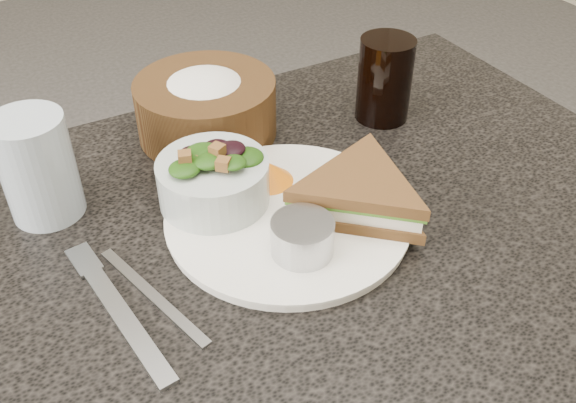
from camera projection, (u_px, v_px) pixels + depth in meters
The scene contains 10 objects.
dinner_plate at pixel (288, 217), 0.75m from camera, with size 0.28×0.28×0.01m, color white.
sandwich at pixel (359, 194), 0.73m from camera, with size 0.18×0.18×0.05m, color #4F3117, non-canonical shape.
salad_bowl at pixel (213, 174), 0.74m from camera, with size 0.13×0.13×0.08m, color #ADB8B2, non-canonical shape.
dressing_ramekin at pixel (302, 237), 0.68m from camera, with size 0.07×0.07×0.04m, color #ACAEB2.
orange_wedge at pixel (269, 172), 0.79m from camera, with size 0.06×0.06×0.03m, color orange.
fork at pixel (123, 317), 0.64m from camera, with size 0.02×0.20×0.01m, color #AEB0B3.
knife at pixel (153, 295), 0.66m from camera, with size 0.01×0.18×0.00m, color #969697.
bread_basket at pixel (205, 99), 0.87m from camera, with size 0.19×0.19×0.11m, color #443016, non-canonical shape.
cola_glass at pixel (385, 76), 0.90m from camera, with size 0.08×0.08×0.13m, color black, non-canonical shape.
water_glass at pixel (38, 167), 0.73m from camera, with size 0.08×0.08×0.13m, color #A7B5C0.
Camera 1 is at (-0.27, -0.48, 1.24)m, focal length 40.00 mm.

